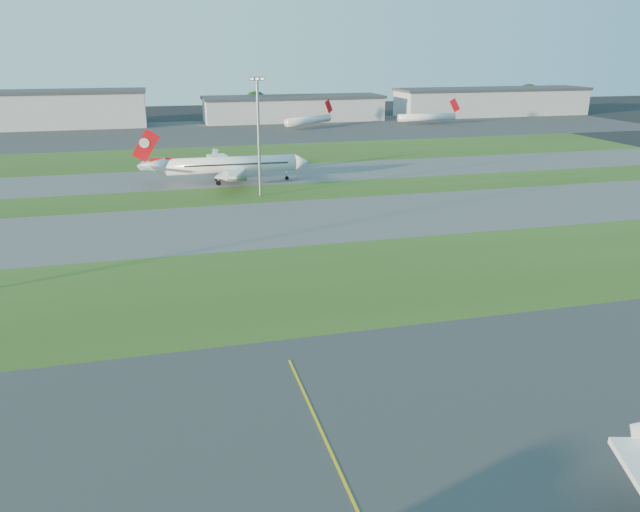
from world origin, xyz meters
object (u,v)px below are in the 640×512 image
object	(u,v)px
airliner_taxiing	(230,165)
mini_jet_far	(427,117)
mini_jet_near	(309,120)
light_mast_centre	(258,129)

from	to	relation	value
airliner_taxiing	mini_jet_far	xyz separation A→B (m)	(97.24, 101.31, -1.01)
mini_jet_far	mini_jet_near	bearing A→B (deg)	178.46
airliner_taxiing	light_mast_centre	bearing A→B (deg)	107.14
mini_jet_far	light_mast_centre	size ratio (longest dim) A/B	1.11
mini_jet_near	mini_jet_far	world-z (taller)	same
mini_jet_near	light_mast_centre	distance (m)	126.35
mini_jet_near	mini_jet_far	bearing A→B (deg)	-36.11
airliner_taxiing	mini_jet_far	size ratio (longest dim) A/B	1.37
mini_jet_far	airliner_taxiing	bearing A→B (deg)	-133.78
light_mast_centre	mini_jet_far	bearing A→B (deg)	51.81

